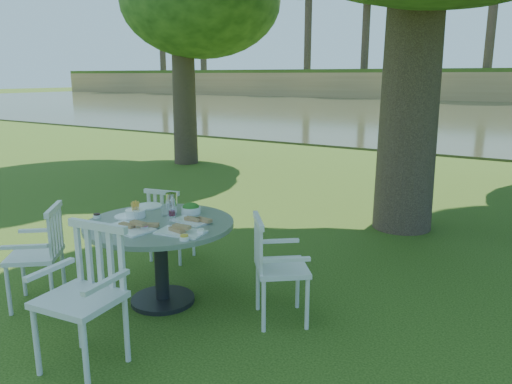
% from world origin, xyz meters
% --- Properties ---
extents(ground, '(140.00, 140.00, 0.00)m').
position_xyz_m(ground, '(0.00, 0.00, 0.00)').
color(ground, '#1E390C').
rests_on(ground, ground).
extents(table, '(1.27, 1.27, 0.74)m').
position_xyz_m(table, '(-0.35, -0.80, 0.58)').
color(table, black).
rests_on(table, ground).
extents(chair_ne, '(0.60, 0.60, 0.87)m').
position_xyz_m(chair_ne, '(0.63, -0.58, 0.51)').
color(chair_ne, silver).
rests_on(chair_ne, ground).
extents(chair_nw, '(0.48, 0.46, 0.81)m').
position_xyz_m(chair_nw, '(-0.98, -0.01, 0.47)').
color(chair_nw, silver).
rests_on(chair_nw, ground).
extents(chair_sw, '(0.60, 0.61, 0.88)m').
position_xyz_m(chair_sw, '(-1.18, -1.36, 0.52)').
color(chair_sw, silver).
rests_on(chair_sw, ground).
extents(chair_se, '(0.55, 0.52, 0.98)m').
position_xyz_m(chair_se, '(-0.11, -1.76, 0.58)').
color(chair_se, silver).
rests_on(chair_se, ground).
extents(tableware, '(1.15, 0.90, 0.20)m').
position_xyz_m(tableware, '(-0.41, -0.73, 0.78)').
color(tableware, white).
rests_on(tableware, table).
extents(river, '(100.00, 28.00, 0.12)m').
position_xyz_m(river, '(0.00, 23.00, 0.00)').
color(river, '#31341F').
rests_on(river, ground).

